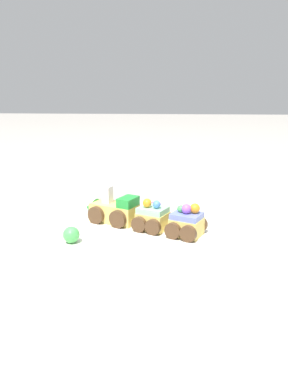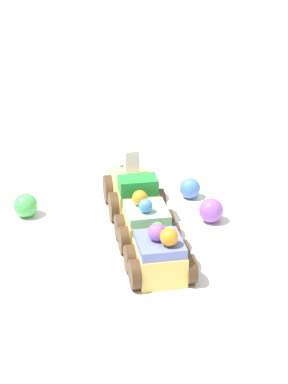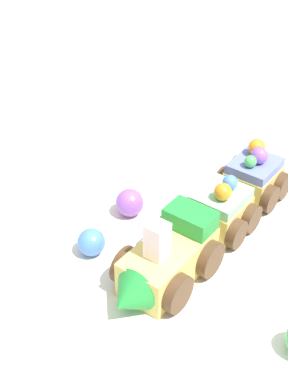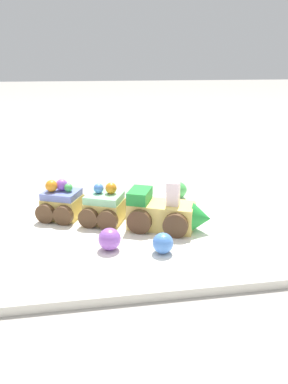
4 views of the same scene
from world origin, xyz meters
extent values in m
plane|color=gray|center=(0.00, 0.00, 0.00)|extent=(10.00, 10.00, 0.00)
cube|color=white|center=(0.00, 0.00, 0.01)|extent=(0.66, 0.33, 0.01)
cube|color=#EACC66|center=(0.07, 0.01, 0.03)|extent=(0.11, 0.09, 0.04)
cube|color=green|center=(0.04, 0.02, 0.06)|extent=(0.05, 0.06, 0.02)
cone|color=green|center=(0.13, -0.02, 0.03)|extent=(0.04, 0.05, 0.05)
cube|color=white|center=(0.09, 0.00, 0.06)|extent=(0.02, 0.02, 0.02)
cube|color=white|center=(0.09, 0.00, 0.08)|extent=(0.02, 0.02, 0.02)
cylinder|color=#4C331E|center=(0.08, -0.03, 0.03)|extent=(0.04, 0.02, 0.04)
cylinder|color=#4C331E|center=(0.11, 0.02, 0.03)|extent=(0.04, 0.02, 0.04)
cylinder|color=#4C331E|center=(0.03, -0.01, 0.03)|extent=(0.04, 0.02, 0.04)
cylinder|color=#4C331E|center=(0.06, 0.05, 0.03)|extent=(0.04, 0.02, 0.04)
cube|color=#EACC66|center=(-0.02, 0.05, 0.03)|extent=(0.07, 0.07, 0.04)
cube|color=#93DBA3|center=(-0.02, 0.05, 0.05)|extent=(0.07, 0.07, 0.01)
sphere|color=#4C84E0|center=(-0.03, 0.05, 0.07)|extent=(0.02, 0.02, 0.02)
sphere|color=orange|center=(-0.01, 0.05, 0.07)|extent=(0.02, 0.02, 0.02)
cylinder|color=#4C331E|center=(-0.02, 0.01, 0.03)|extent=(0.03, 0.02, 0.03)
cylinder|color=#4C331E|center=(0.01, 0.07, 0.03)|extent=(0.03, 0.02, 0.03)
cylinder|color=#4C331E|center=(-0.04, 0.03, 0.03)|extent=(0.03, 0.02, 0.03)
cylinder|color=#4C331E|center=(-0.02, 0.08, 0.03)|extent=(0.03, 0.02, 0.03)
cube|color=#EACC66|center=(-0.09, 0.08, 0.03)|extent=(0.07, 0.07, 0.04)
cube|color=#6B7AC6|center=(-0.09, 0.08, 0.05)|extent=(0.07, 0.07, 0.01)
sphere|color=orange|center=(-0.10, 0.08, 0.07)|extent=(0.03, 0.03, 0.02)
sphere|color=#9956C6|center=(-0.09, 0.08, 0.07)|extent=(0.03, 0.03, 0.02)
sphere|color=#4CBC56|center=(-0.07, 0.07, 0.07)|extent=(0.02, 0.02, 0.01)
cylinder|color=#4C331E|center=(-0.08, 0.04, 0.03)|extent=(0.03, 0.02, 0.03)
cylinder|color=#4C331E|center=(-0.06, 0.10, 0.03)|extent=(0.03, 0.02, 0.03)
cylinder|color=#4C331E|center=(-0.11, 0.06, 0.03)|extent=(0.03, 0.02, 0.03)
cylinder|color=#4C331E|center=(-0.09, 0.11, 0.03)|extent=(0.03, 0.02, 0.03)
sphere|color=#4C84E0|center=(0.05, -0.08, 0.03)|extent=(0.03, 0.03, 0.03)
sphere|color=#9956C6|center=(-0.02, -0.05, 0.03)|extent=(0.03, 0.03, 0.03)
sphere|color=#4CBC56|center=(0.13, 0.14, 0.03)|extent=(0.03, 0.03, 0.03)
camera|label=1|loc=(-0.07, 0.78, 0.28)|focal=35.00mm
camera|label=2|loc=(-0.57, 0.43, 0.39)|focal=60.00mm
camera|label=3|loc=(0.44, 0.07, 0.39)|focal=50.00mm
camera|label=4|loc=(-0.05, -0.53, 0.26)|focal=35.00mm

